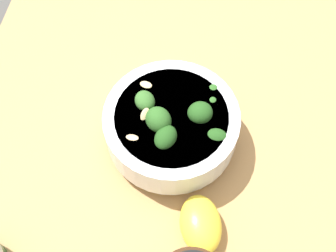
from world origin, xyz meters
TOP-DOWN VIEW (x-y plane):
  - ground_plane at (0.00, 0.00)cm, footprint 70.79×70.79cm
  - bowl_of_broccoli at (3.56, -3.33)cm, footprint 18.14×18.14cm
  - lemon_wedge at (-1.87, 8.94)cm, footprint 7.14×8.84cm

SIDE VIEW (x-z plane):
  - ground_plane at x=0.00cm, z-range -3.39..0.00cm
  - lemon_wedge at x=-1.87cm, z-range 0.00..3.78cm
  - bowl_of_broccoli at x=3.56cm, z-range -0.32..9.18cm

